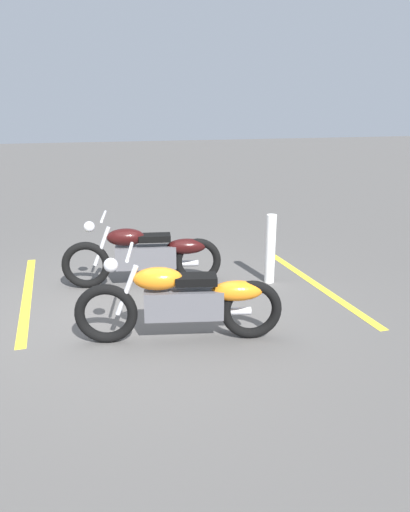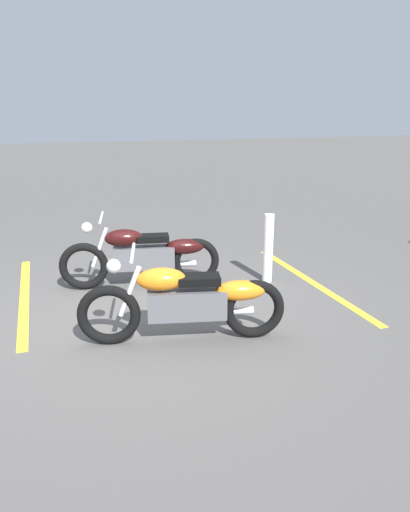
# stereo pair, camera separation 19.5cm
# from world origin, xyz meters

# --- Properties ---
(ground_plane) EXTENTS (60.00, 60.00, 0.00)m
(ground_plane) POSITION_xyz_m (0.00, 0.00, 0.00)
(ground_plane) COLOR #514F4C
(motorcycle_bright_foreground) EXTENTS (2.21, 0.71, 1.04)m
(motorcycle_bright_foreground) POSITION_xyz_m (0.40, -0.89, 0.46)
(motorcycle_bright_foreground) COLOR black
(motorcycle_bright_foreground) RESTS_ON ground
(motorcycle_dark_foreground) EXTENTS (2.22, 0.65, 1.04)m
(motorcycle_dark_foreground) POSITION_xyz_m (0.27, 0.88, 0.46)
(motorcycle_dark_foreground) COLOR black
(motorcycle_dark_foreground) RESTS_ON ground
(bollard_post) EXTENTS (0.14, 0.14, 1.00)m
(bollard_post) POSITION_xyz_m (1.99, 0.53, 0.50)
(bollard_post) COLOR white
(bollard_post) RESTS_ON ground
(parking_stripe_near) EXTENTS (0.19, 3.20, 0.01)m
(parking_stripe_near) POSITION_xyz_m (-1.37, 0.96, 0.00)
(parking_stripe_near) COLOR yellow
(parking_stripe_near) RESTS_ON ground
(parking_stripe_mid) EXTENTS (0.19, 3.20, 0.01)m
(parking_stripe_mid) POSITION_xyz_m (2.60, 0.29, 0.00)
(parking_stripe_mid) COLOR yellow
(parking_stripe_mid) RESTS_ON ground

